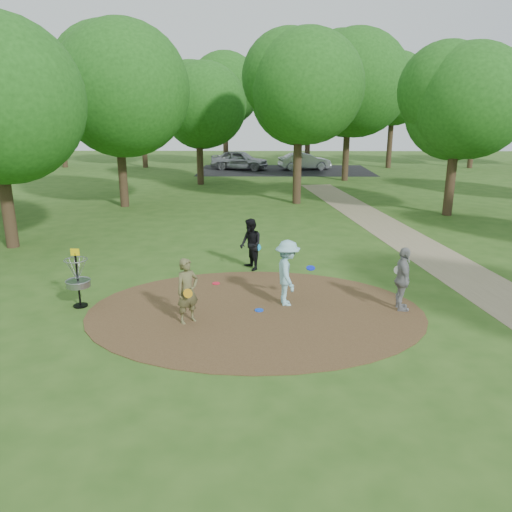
{
  "coord_description": "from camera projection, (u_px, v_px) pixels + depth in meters",
  "views": [
    {
      "loc": [
        0.17,
        -11.56,
        4.87
      ],
      "look_at": [
        0.0,
        1.2,
        1.1
      ],
      "focal_mm": 35.0,
      "sensor_mm": 36.0,
      "label": 1
    }
  ],
  "objects": [
    {
      "name": "disc_ground_red",
      "position": [
        216.0,
        283.0,
        14.41
      ],
      "size": [
        0.22,
        0.22,
        0.02
      ],
      "primitive_type": "cylinder",
      "color": "red",
      "rests_on": "dirt_clearing"
    },
    {
      "name": "disc_ground_blue",
      "position": [
        259.0,
        310.0,
        12.49
      ],
      "size": [
        0.22,
        0.22,
        0.02
      ],
      "primitive_type": "cylinder",
      "color": "blue",
      "rests_on": "dirt_clearing"
    },
    {
      "name": "player_walking_with_disc",
      "position": [
        251.0,
        245.0,
        15.54
      ],
      "size": [
        0.9,
        0.98,
        1.62
      ],
      "color": "black",
      "rests_on": "ground"
    },
    {
      "name": "player_throwing_with_disc",
      "position": [
        287.0,
        273.0,
        12.69
      ],
      "size": [
        1.09,
        1.18,
        1.71
      ],
      "color": "#90CDD7",
      "rests_on": "ground"
    },
    {
      "name": "player_observer_with_disc",
      "position": [
        188.0,
        291.0,
        11.62
      ],
      "size": [
        0.68,
        0.66,
        1.58
      ],
      "color": "brown",
      "rests_on": "ground"
    },
    {
      "name": "car_right",
      "position": [
        305.0,
        161.0,
        41.37
      ],
      "size": [
        4.48,
        2.27,
        1.41
      ],
      "primitive_type": "imported",
      "rotation": [
        0.0,
        0.0,
        1.76
      ],
      "color": "#95989C",
      "rests_on": "ground"
    },
    {
      "name": "ground",
      "position": [
        255.0,
        312.0,
        12.47
      ],
      "size": [
        100.0,
        100.0,
        0.0
      ],
      "primitive_type": "plane",
      "color": "#2D5119",
      "rests_on": "ground"
    },
    {
      "name": "car_left",
      "position": [
        240.0,
        160.0,
        41.41
      ],
      "size": [
        5.04,
        3.04,
        1.61
      ],
      "primitive_type": "imported",
      "rotation": [
        0.0,
        0.0,
        1.31
      ],
      "color": "#94959B",
      "rests_on": "ground"
    },
    {
      "name": "tree_ring",
      "position": [
        283.0,
        98.0,
        22.21
      ],
      "size": [
        37.03,
        45.88,
        9.87
      ],
      "color": "#332316",
      "rests_on": "ground"
    },
    {
      "name": "parking_lot",
      "position": [
        285.0,
        170.0,
        41.21
      ],
      "size": [
        14.0,
        8.0,
        0.01
      ],
      "primitive_type": "cube",
      "color": "black",
      "rests_on": "ground"
    },
    {
      "name": "disc_golf_basket",
      "position": [
        77.0,
        274.0,
        12.56
      ],
      "size": [
        0.63,
        0.63,
        1.54
      ],
      "color": "black",
      "rests_on": "ground"
    },
    {
      "name": "dirt_clearing",
      "position": [
        255.0,
        311.0,
        12.47
      ],
      "size": [
        8.4,
        8.4,
        0.02
      ],
      "primitive_type": "cylinder",
      "color": "#47301C",
      "rests_on": "ground"
    },
    {
      "name": "player_waiting_with_disc",
      "position": [
        403.0,
        279.0,
        12.35
      ],
      "size": [
        0.46,
        0.98,
        1.63
      ],
      "color": "gray",
      "rests_on": "ground"
    },
    {
      "name": "footpath",
      "position": [
        483.0,
        285.0,
        14.3
      ],
      "size": [
        7.55,
        39.89,
        0.01
      ],
      "primitive_type": "cube",
      "rotation": [
        0.0,
        0.0,
        0.14
      ],
      "color": "#8C7A5B",
      "rests_on": "ground"
    }
  ]
}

